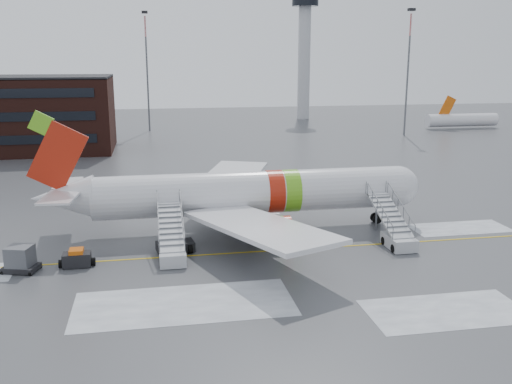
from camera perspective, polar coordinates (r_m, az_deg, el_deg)
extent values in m
plane|color=#494C4F|center=(47.38, -0.62, -5.62)|extent=(260.00, 260.00, 0.00)
cylinder|color=silver|center=(51.38, -0.40, -0.03)|extent=(28.00, 3.80, 3.80)
sphere|color=silver|center=(55.49, 13.98, 0.58)|extent=(3.80, 3.80, 3.80)
cube|color=black|center=(55.82, 14.99, 1.12)|extent=(1.09, 1.60, 0.97)
cone|color=silver|center=(51.17, -18.80, -0.53)|extent=(5.20, 3.72, 3.72)
cube|color=#AA1E0D|center=(50.49, -19.22, 3.37)|extent=(5.27, 0.30, 6.09)
cube|color=#67B71D|center=(50.29, -20.71, 6.45)|extent=(2.16, 0.26, 2.16)
cube|color=silver|center=(53.51, -18.26, 0.82)|extent=(3.07, 4.85, 0.18)
cube|color=silver|center=(48.49, -19.05, -0.51)|extent=(3.07, 4.85, 0.18)
cube|color=silver|center=(59.56, -2.77, 1.25)|extent=(10.72, 15.97, 1.13)
cube|color=silver|center=(43.29, 0.25, -3.45)|extent=(10.72, 15.97, 1.13)
cylinder|color=silver|center=(56.90, -0.82, -0.71)|extent=(3.40, 2.10, 2.10)
cylinder|color=silver|center=(47.06, 1.31, -3.77)|extent=(3.40, 2.10, 2.10)
cylinder|color=#595B60|center=(55.33, 11.94, -2.12)|extent=(0.20, 0.20, 1.80)
cylinder|color=black|center=(55.45, 11.92, -2.57)|extent=(0.90, 0.56, 0.90)
cylinder|color=black|center=(54.37, -1.36, -2.60)|extent=(0.90, 0.56, 0.90)
cylinder|color=black|center=(49.84, -0.48, -4.10)|extent=(0.90, 0.56, 0.90)
cube|color=#ADB0B4|center=(48.67, 14.12, -4.84)|extent=(2.00, 3.20, 1.00)
cube|color=#ADB0B4|center=(50.01, 13.24, -2.29)|extent=(1.90, 5.87, 2.52)
cube|color=#ADB0B4|center=(52.66, 11.89, -0.10)|extent=(1.90, 1.40, 0.15)
cylinder|color=#595B60|center=(52.72, 11.97, -2.00)|extent=(0.16, 0.16, 3.40)
cylinder|color=black|center=(47.51, 13.60, -5.52)|extent=(0.25, 0.70, 0.70)
cylinder|color=black|center=(49.96, 14.58, -4.63)|extent=(0.25, 0.70, 0.70)
cube|color=#B0B2B7|center=(44.51, -8.37, -6.31)|extent=(2.00, 3.20, 1.00)
cube|color=#B0B2B7|center=(45.98, -8.54, -3.46)|extent=(1.90, 5.87, 2.52)
cube|color=#B0B2B7|center=(48.84, -8.73, -1.03)|extent=(1.90, 1.40, 0.15)
cylinder|color=#595B60|center=(48.90, -8.64, -3.07)|extent=(0.16, 0.16, 3.40)
cylinder|color=black|center=(43.62, -9.49, -7.05)|extent=(0.25, 0.70, 0.70)
cylinder|color=black|center=(45.55, -7.27, -6.07)|extent=(0.25, 0.70, 0.70)
cube|color=black|center=(46.80, -8.08, -5.39)|extent=(3.18, 2.01, 0.74)
cube|color=white|center=(46.48, -8.76, -4.58)|extent=(1.69, 1.69, 0.96)
cube|color=black|center=(46.37, -8.77, -4.14)|extent=(1.46, 1.55, 0.16)
cylinder|color=black|center=(45.98, -9.21, -5.92)|extent=(0.42, 0.78, 0.74)
cylinder|color=black|center=(46.34, -6.60, -5.67)|extent=(0.42, 0.78, 0.74)
cylinder|color=black|center=(47.37, -9.51, -5.34)|extent=(0.42, 0.78, 0.74)
cylinder|color=black|center=(47.72, -6.98, -5.11)|extent=(0.42, 0.78, 0.74)
cube|color=black|center=(45.78, -22.42, -7.03)|extent=(2.76, 2.31, 0.38)
cube|color=#54555B|center=(45.50, -22.52, -6.01)|extent=(2.11, 2.03, 1.62)
cylinder|color=black|center=(45.37, -23.94, -7.50)|extent=(0.28, 0.36, 0.32)
cylinder|color=black|center=(46.29, -20.91, -6.81)|extent=(0.28, 0.36, 0.32)
cube|color=black|center=(45.26, -17.47, -6.45)|extent=(2.06, 1.26, 1.02)
cube|color=#D1550C|center=(45.06, -17.53, -5.72)|extent=(1.04, 1.14, 0.41)
cylinder|color=black|center=(45.46, -18.48, -6.78)|extent=(1.03, 0.63, 0.61)
cylinder|color=black|center=(45.25, -16.42, -6.73)|extent=(1.03, 0.63, 0.61)
cylinder|color=#B2B5BA|center=(144.11, 4.83, 12.85)|extent=(3.00, 3.00, 28.00)
cylinder|color=black|center=(144.68, 4.95, 18.60)|extent=(6.40, 6.40, 3.00)
cylinder|color=#595B60|center=(117.28, 14.86, 10.17)|extent=(0.36, 0.36, 19.20)
cylinder|color=#CC7272|center=(117.26, 15.21, 15.79)|extent=(0.32, 0.32, 4.32)
cube|color=black|center=(117.43, 15.30, 17.19)|extent=(1.20, 1.20, 0.50)
cylinder|color=#595B60|center=(122.26, -10.77, 10.50)|extent=(0.36, 0.36, 19.20)
cylinder|color=#CC7272|center=(122.24, -11.02, 15.89)|extent=(0.32, 0.32, 4.32)
cube|color=black|center=(122.41, -11.08, 17.24)|extent=(1.20, 1.20, 0.50)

